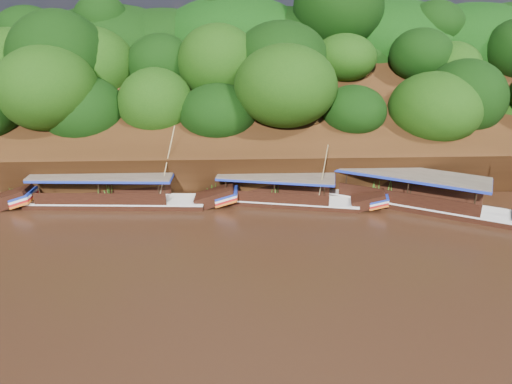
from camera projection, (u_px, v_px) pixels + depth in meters
ground at (292, 258)px, 30.87m from camera, size 160.00×160.00×0.00m
riverbank at (269, 129)px, 51.05m from camera, size 120.00×30.06×19.40m
boat_0 at (432, 202)px, 37.15m from camera, size 15.92×9.44×6.39m
boat_1 at (293, 198)px, 38.14m from camera, size 13.49×4.30×5.62m
boat_2 at (126, 198)px, 38.00m from camera, size 16.21×3.17×6.65m
reeds at (247, 187)px, 39.09m from camera, size 48.86×1.88×2.16m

